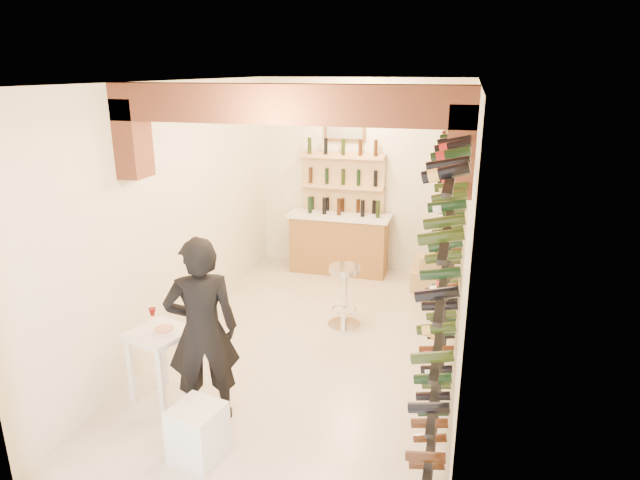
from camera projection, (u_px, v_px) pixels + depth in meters
The scene contains 11 objects.
ground at pixel (314, 345), 6.87m from camera, with size 6.00×6.00×0.00m, color beige.
room_shell at pixel (307, 172), 5.95m from camera, with size 3.52×6.02×3.21m.
wine_rack at pixel (446, 237), 6.02m from camera, with size 0.32×5.70×2.56m.
back_counter at pixel (339, 242), 9.22m from camera, with size 1.70×0.62×1.29m.
back_shelving at pixel (343, 202), 9.25m from camera, with size 1.40×0.31×2.73m.
tasting_table at pixel (160, 344), 5.56m from camera, with size 0.68×0.68×0.96m.
white_stool at pixel (198, 433), 4.81m from camera, with size 0.41×0.41×0.52m, color white.
person at pixel (202, 331), 5.18m from camera, with size 0.69×0.45×1.89m, color black.
chrome_barstool at pixel (344, 292), 7.23m from camera, with size 0.44×0.44×0.86m.
crate_lower at pixel (428, 280), 8.53m from camera, with size 0.55×0.38×0.33m, color tan.
crate_upper at pixel (429, 263), 8.45m from camera, with size 0.42×0.29×0.24m, color tan.
Camera 1 is at (1.69, -5.91, 3.33)m, focal length 30.57 mm.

